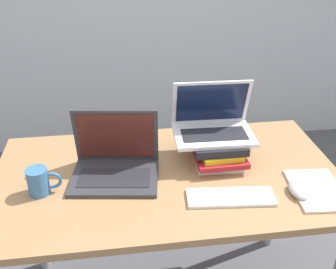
% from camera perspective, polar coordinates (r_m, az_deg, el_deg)
% --- Properties ---
extents(desk, '(1.38, 0.75, 0.77)m').
position_cam_1_polar(desk, '(1.63, -0.05, -8.27)').
color(desk, '#9E754C').
rests_on(desk, ground_plane).
extents(laptop_left, '(0.37, 0.29, 0.26)m').
position_cam_1_polar(laptop_left, '(1.56, -7.66, -4.18)').
color(laptop_left, '#333338').
rests_on(laptop_left, desk).
extents(book_stack, '(0.21, 0.27, 0.11)m').
position_cam_1_polar(book_stack, '(1.64, 7.12, -2.07)').
color(book_stack, white).
rests_on(book_stack, desk).
extents(laptop_on_books, '(0.33, 0.23, 0.22)m').
position_cam_1_polar(laptop_on_books, '(1.63, 6.50, 1.56)').
color(laptop_on_books, silver).
rests_on(laptop_on_books, book_stack).
extents(wireless_keyboard, '(0.33, 0.13, 0.01)m').
position_cam_1_polar(wireless_keyboard, '(1.46, 9.09, -8.96)').
color(wireless_keyboard, white).
rests_on(wireless_keyboard, desk).
extents(mouse, '(0.06, 0.11, 0.03)m').
position_cam_1_polar(mouse, '(1.54, 18.38, -7.72)').
color(mouse, '#B2B2B7').
rests_on(mouse, desk).
extents(notepad, '(0.20, 0.27, 0.01)m').
position_cam_1_polar(notepad, '(1.58, 20.84, -7.50)').
color(notepad, silver).
rests_on(notepad, desk).
extents(mug, '(0.12, 0.08, 0.10)m').
position_cam_1_polar(mug, '(1.52, -18.17, -6.48)').
color(mug, teal).
rests_on(mug, desk).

